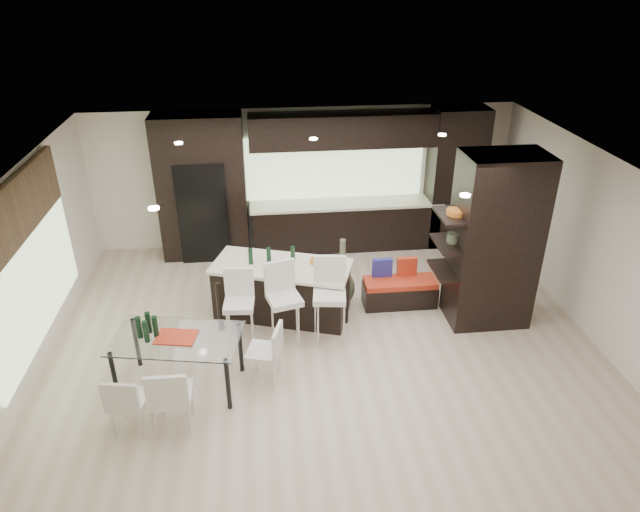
{
  "coord_description": "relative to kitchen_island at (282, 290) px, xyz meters",
  "views": [
    {
      "loc": [
        -0.84,
        -6.9,
        5.08
      ],
      "look_at": [
        0.0,
        0.6,
        1.15
      ],
      "focal_mm": 32.0,
      "sensor_mm": 36.0,
      "label": 1
    }
  ],
  "objects": [
    {
      "name": "ground",
      "position": [
        0.57,
        -0.87,
        -0.44
      ],
      "size": [
        8.0,
        8.0,
        0.0
      ],
      "primitive_type": "plane",
      "color": "#CAB19A",
      "rests_on": "ground"
    },
    {
      "name": "back_wall",
      "position": [
        0.57,
        2.63,
        0.91
      ],
      "size": [
        8.0,
        0.02,
        2.7
      ],
      "primitive_type": "cube",
      "color": "silver",
      "rests_on": "ground"
    },
    {
      "name": "left_wall",
      "position": [
        -3.43,
        -0.87,
        0.91
      ],
      "size": [
        0.02,
        7.0,
        2.7
      ],
      "primitive_type": "cube",
      "color": "silver",
      "rests_on": "ground"
    },
    {
      "name": "right_wall",
      "position": [
        4.57,
        -0.87,
        0.91
      ],
      "size": [
        0.02,
        7.0,
        2.7
      ],
      "primitive_type": "cube",
      "color": "silver",
      "rests_on": "ground"
    },
    {
      "name": "ceiling",
      "position": [
        0.57,
        -0.87,
        2.26
      ],
      "size": [
        8.0,
        7.0,
        0.02
      ],
      "primitive_type": "cube",
      "color": "white",
      "rests_on": "ground"
    },
    {
      "name": "window_left",
      "position": [
        -3.39,
        -0.67,
        0.91
      ],
      "size": [
        0.04,
        3.2,
        1.9
      ],
      "primitive_type": "cube",
      "color": "#B2D199",
      "rests_on": "left_wall"
    },
    {
      "name": "window_back",
      "position": [
        1.17,
        2.59,
        1.11
      ],
      "size": [
        3.4,
        0.04,
        1.2
      ],
      "primitive_type": "cube",
      "color": "#B2D199",
      "rests_on": "back_wall"
    },
    {
      "name": "stone_accent",
      "position": [
        -3.36,
        -0.67,
        1.81
      ],
      "size": [
        0.08,
        3.0,
        0.8
      ],
      "primitive_type": "cube",
      "color": "brown",
      "rests_on": "left_wall"
    },
    {
      "name": "ceiling_spots",
      "position": [
        0.57,
        -0.62,
        2.24
      ],
      "size": [
        4.0,
        3.0,
        0.02
      ],
      "primitive_type": "cube",
      "color": "white",
      "rests_on": "ceiling"
    },
    {
      "name": "back_cabinetry",
      "position": [
        1.07,
        2.3,
        0.91
      ],
      "size": [
        6.8,
        0.68,
        2.7
      ],
      "primitive_type": "cube",
      "color": "black",
      "rests_on": "ground"
    },
    {
      "name": "refrigerator",
      "position": [
        -1.33,
        2.25,
        0.51
      ],
      "size": [
        0.9,
        0.68,
        1.9
      ],
      "primitive_type": "cube",
      "color": "black",
      "rests_on": "ground"
    },
    {
      "name": "partition_column",
      "position": [
        3.17,
        -0.47,
        0.91
      ],
      "size": [
        1.2,
        0.8,
        2.7
      ],
      "primitive_type": "cube",
      "color": "black",
      "rests_on": "ground"
    },
    {
      "name": "kitchen_island",
      "position": [
        0.0,
        0.0,
        0.0
      ],
      "size": [
        2.3,
        1.54,
        0.89
      ],
      "primitive_type": "cube",
      "rotation": [
        0.0,
        0.0,
        -0.32
      ],
      "color": "black",
      "rests_on": "ground"
    },
    {
      "name": "stool_left",
      "position": [
        -0.65,
        -0.77,
        0.04
      ],
      "size": [
        0.45,
        0.45,
        0.96
      ],
      "primitive_type": "cube",
      "rotation": [
        0.0,
        0.0,
        -0.08
      ],
      "color": "silver",
      "rests_on": "ground"
    },
    {
      "name": "stool_mid",
      "position": [
        0.0,
        -0.78,
        0.07
      ],
      "size": [
        0.55,
        0.55,
        1.03
      ],
      "primitive_type": "cube",
      "rotation": [
        0.0,
        0.0,
        0.26
      ],
      "color": "silver",
      "rests_on": "ground"
    },
    {
      "name": "stool_right",
      "position": [
        0.65,
        -0.79,
        0.09
      ],
      "size": [
        0.53,
        0.53,
        1.06
      ],
      "primitive_type": "cube",
      "rotation": [
        0.0,
        0.0,
        -0.13
      ],
      "color": "silver",
      "rests_on": "ground"
    },
    {
      "name": "bench",
      "position": [
        1.93,
        0.07,
        -0.21
      ],
      "size": [
        1.19,
        0.47,
        0.46
      ],
      "primitive_type": "cube",
      "rotation": [
        0.0,
        0.0,
        -0.01
      ],
      "color": "black",
      "rests_on": "ground"
    },
    {
      "name": "floor_vase",
      "position": [
        0.99,
        0.2,
        0.14
      ],
      "size": [
        0.54,
        0.54,
        1.17
      ],
      "primitive_type": null,
      "rotation": [
        0.0,
        0.0,
        -0.31
      ],
      "color": "#414733",
      "rests_on": "ground"
    },
    {
      "name": "dining_table",
      "position": [
        -1.43,
        -1.61,
        -0.05
      ],
      "size": [
        1.76,
        1.21,
        0.78
      ],
      "primitive_type": "cube",
      "rotation": [
        0.0,
        0.0,
        -0.2
      ],
      "color": "white",
      "rests_on": "ground"
    },
    {
      "name": "chair_near",
      "position": [
        -1.43,
        -2.38,
        -0.0
      ],
      "size": [
        0.48,
        0.48,
        0.88
      ],
      "primitive_type": "cube",
      "rotation": [
        0.0,
        0.0,
        -0.02
      ],
      "color": "silver",
      "rests_on": "ground"
    },
    {
      "name": "chair_far",
      "position": [
        -1.94,
        -2.36,
        -0.05
      ],
      "size": [
        0.5,
        0.5,
        0.79
      ],
      "primitive_type": "cube",
      "rotation": [
        0.0,
        0.0,
        -0.18
      ],
      "color": "silver",
      "rests_on": "ground"
    },
    {
      "name": "chair_end",
      "position": [
        -0.33,
        -1.61,
        -0.05
      ],
      "size": [
        0.53,
        0.53,
        0.79
      ],
      "primitive_type": "cube",
      "rotation": [
        0.0,
        0.0,
        1.29
      ],
      "color": "silver",
      "rests_on": "ground"
    }
  ]
}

